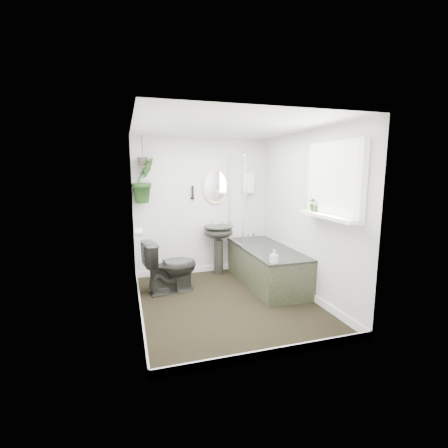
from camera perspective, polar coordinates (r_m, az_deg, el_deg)
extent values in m
cube|color=black|center=(4.53, 0.57, -13.64)|extent=(2.30, 2.80, 0.02)
cube|color=white|center=(4.20, 0.63, 16.87)|extent=(2.30, 2.80, 0.02)
cube|color=white|center=(5.56, -3.83, 3.08)|extent=(2.30, 0.02, 2.30)
cube|color=white|center=(2.92, 9.06, -2.94)|extent=(2.30, 0.02, 2.30)
cube|color=white|center=(4.02, -15.36, 0.25)|extent=(0.02, 2.80, 2.30)
cube|color=white|center=(4.69, 14.22, 1.61)|extent=(0.02, 2.80, 2.30)
cube|color=white|center=(4.51, 0.58, -12.94)|extent=(2.30, 2.80, 0.10)
cube|color=white|center=(5.70, 4.20, 7.27)|extent=(0.20, 0.10, 0.35)
ellipsoid|color=beige|center=(5.55, -1.49, 6.72)|extent=(0.46, 0.03, 0.62)
cylinder|color=black|center=(5.45, -5.53, 5.57)|extent=(0.04, 0.04, 0.22)
cylinder|color=white|center=(4.75, -14.80, -1.38)|extent=(0.11, 0.11, 0.11)
cube|color=white|center=(4.03, 18.85, 7.27)|extent=(0.08, 1.00, 0.90)
cube|color=white|center=(4.03, 17.72, 1.31)|extent=(0.18, 1.00, 0.04)
cube|color=white|center=(4.00, 18.32, 7.28)|extent=(0.01, 0.86, 0.76)
imported|color=black|center=(4.82, -9.38, -7.28)|extent=(0.82, 0.54, 0.78)
imported|color=black|center=(4.27, 15.71, 3.56)|extent=(0.20, 0.18, 0.21)
imported|color=black|center=(5.23, -13.97, 7.46)|extent=(0.49, 0.47, 0.70)
imported|color=black|center=(4.24, 8.75, -5.67)|extent=(0.10, 0.10, 0.18)
cylinder|color=#3C3128|center=(5.23, -14.10, 10.64)|extent=(0.16, 0.16, 0.12)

